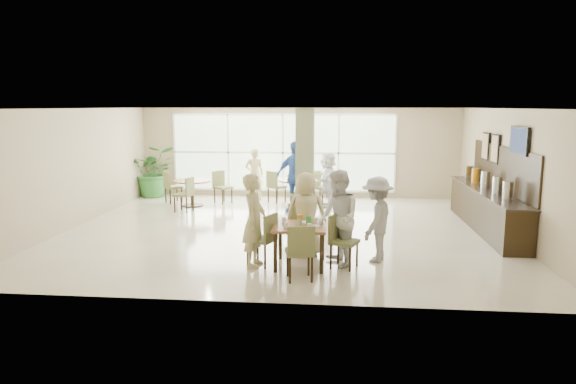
# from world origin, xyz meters

# --- Properties ---
(ground) EXTENTS (10.00, 10.00, 0.00)m
(ground) POSITION_xyz_m (0.00, 0.00, 0.00)
(ground) COLOR beige
(ground) RESTS_ON ground
(room_shell) EXTENTS (10.00, 10.00, 10.00)m
(room_shell) POSITION_xyz_m (0.00, 0.00, 1.70)
(room_shell) COLOR white
(room_shell) RESTS_ON ground
(window_bank) EXTENTS (7.00, 0.04, 7.00)m
(window_bank) POSITION_xyz_m (-0.50, 4.46, 1.40)
(window_bank) COLOR silver
(window_bank) RESTS_ON ground
(column) EXTENTS (0.45, 0.45, 2.80)m
(column) POSITION_xyz_m (0.40, 1.20, 1.40)
(column) COLOR #7B7F59
(column) RESTS_ON ground
(main_table) EXTENTS (0.95, 0.95, 0.75)m
(main_table) POSITION_xyz_m (0.56, -2.69, 0.66)
(main_table) COLOR brown
(main_table) RESTS_ON ground
(round_table_left) EXTENTS (1.11, 1.11, 0.75)m
(round_table_left) POSITION_xyz_m (-2.94, 2.66, 0.57)
(round_table_left) COLOR brown
(round_table_left) RESTS_ON ground
(round_table_right) EXTENTS (1.15, 1.15, 0.75)m
(round_table_right) POSITION_xyz_m (0.08, 3.07, 0.58)
(round_table_right) COLOR brown
(round_table_right) RESTS_ON ground
(chairs_main_table) EXTENTS (2.08, 1.98, 0.95)m
(chairs_main_table) POSITION_xyz_m (0.57, -2.69, 0.47)
(chairs_main_table) COLOR brown
(chairs_main_table) RESTS_ON ground
(chairs_table_left) EXTENTS (2.12, 1.93, 0.95)m
(chairs_table_left) POSITION_xyz_m (-2.91, 2.70, 0.47)
(chairs_table_left) COLOR brown
(chairs_table_left) RESTS_ON ground
(chairs_table_right) EXTENTS (1.96, 1.82, 0.95)m
(chairs_table_right) POSITION_xyz_m (0.12, 3.03, 0.47)
(chairs_table_right) COLOR brown
(chairs_table_right) RESTS_ON ground
(tabletop_clutter) EXTENTS (0.72, 0.77, 0.21)m
(tabletop_clutter) POSITION_xyz_m (0.59, -2.71, 0.81)
(tabletop_clutter) COLOR white
(tabletop_clutter) RESTS_ON main_table
(buffet_counter) EXTENTS (0.64, 4.70, 1.95)m
(buffet_counter) POSITION_xyz_m (4.70, 0.51, 0.55)
(buffet_counter) COLOR black
(buffet_counter) RESTS_ON ground
(wall_tv) EXTENTS (0.06, 1.00, 0.58)m
(wall_tv) POSITION_xyz_m (4.94, -0.60, 2.15)
(wall_tv) COLOR black
(wall_tv) RESTS_ON ground
(framed_art_a) EXTENTS (0.05, 0.55, 0.70)m
(framed_art_a) POSITION_xyz_m (4.95, 1.00, 1.85)
(framed_art_a) COLOR black
(framed_art_a) RESTS_ON ground
(framed_art_b) EXTENTS (0.05, 0.55, 0.70)m
(framed_art_b) POSITION_xyz_m (4.95, 1.80, 1.85)
(framed_art_b) COLOR black
(framed_art_b) RESTS_ON ground
(potted_plant) EXTENTS (1.89, 1.89, 1.63)m
(potted_plant) POSITION_xyz_m (-4.58, 4.08, 0.81)
(potted_plant) COLOR #2D712D
(potted_plant) RESTS_ON ground
(teen_left) EXTENTS (0.47, 0.65, 1.67)m
(teen_left) POSITION_xyz_m (-0.26, -2.75, 0.84)
(teen_left) COLOR #C6BB84
(teen_left) RESTS_ON ground
(teen_far) EXTENTS (0.84, 0.52, 1.62)m
(teen_far) POSITION_xyz_m (0.63, -2.00, 0.81)
(teen_far) COLOR #C6BB84
(teen_far) RESTS_ON ground
(teen_right) EXTENTS (0.90, 1.02, 1.74)m
(teen_right) POSITION_xyz_m (1.24, -2.59, 0.87)
(teen_right) COLOR white
(teen_right) RESTS_ON ground
(teen_standing) EXTENTS (0.91, 1.17, 1.59)m
(teen_standing) POSITION_xyz_m (1.94, -2.25, 0.79)
(teen_standing) COLOR #A6A6A9
(teen_standing) RESTS_ON ground
(adult_a) EXTENTS (1.29, 1.04, 1.93)m
(adult_a) POSITION_xyz_m (0.07, 2.11, 0.96)
(adult_a) COLOR #3B63B2
(adult_a) RESTS_ON ground
(adult_b) EXTENTS (0.63, 1.46, 1.57)m
(adult_b) POSITION_xyz_m (0.95, 2.95, 0.79)
(adult_b) COLOR white
(adult_b) RESTS_ON ground
(adult_standing) EXTENTS (0.67, 0.54, 1.60)m
(adult_standing) POSITION_xyz_m (-1.29, 3.74, 0.80)
(adult_standing) COLOR #C6BB84
(adult_standing) RESTS_ON ground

